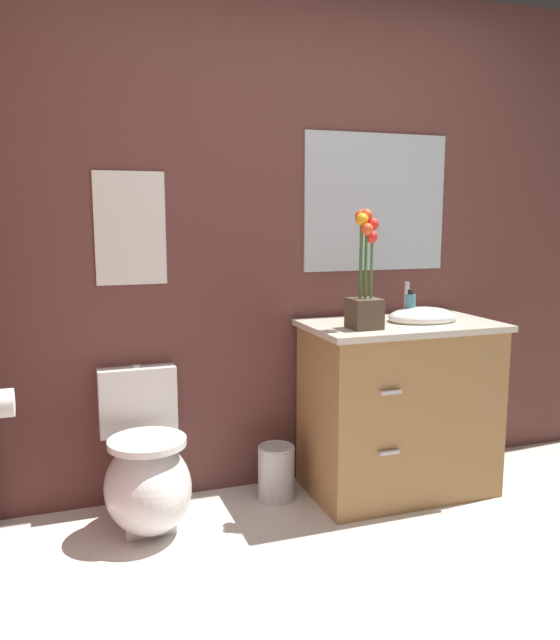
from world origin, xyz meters
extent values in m
cube|color=brown|center=(0.20, 1.61, 1.25)|extent=(4.27, 0.05, 2.50)
ellipsoid|color=white|center=(-0.74, 1.27, 0.20)|extent=(0.38, 0.48, 0.40)
cube|color=white|center=(-0.74, 1.32, 0.09)|extent=(0.22, 0.26, 0.18)
cube|color=white|center=(-0.74, 1.55, 0.52)|extent=(0.36, 0.13, 0.32)
cylinder|color=white|center=(-0.74, 1.25, 0.42)|extent=(0.34, 0.34, 0.03)
cylinder|color=#B7B7BC|center=(-0.74, 1.55, 0.68)|extent=(0.04, 0.04, 0.02)
cube|color=#9E7242|center=(0.52, 1.29, 0.42)|extent=(0.90, 0.52, 0.84)
cube|color=beige|center=(0.52, 1.29, 0.85)|extent=(0.94, 0.56, 0.03)
ellipsoid|color=white|center=(0.64, 1.29, 0.89)|extent=(0.36, 0.26, 0.10)
cylinder|color=#B7B7BC|center=(0.64, 1.45, 0.96)|extent=(0.02, 0.02, 0.18)
cube|color=#B7B7BC|center=(0.32, 1.01, 0.60)|extent=(0.10, 0.02, 0.02)
cube|color=#B7B7BC|center=(0.32, 1.01, 0.32)|extent=(0.10, 0.02, 0.02)
cube|color=#4C3D2D|center=(0.27, 1.19, 0.94)|extent=(0.14, 0.14, 0.14)
cylinder|color=#386B2D|center=(0.31, 1.20, 1.18)|extent=(0.01, 0.01, 0.34)
sphere|color=red|center=(0.31, 1.20, 1.35)|extent=(0.06, 0.06, 0.06)
cylinder|color=#386B2D|center=(0.28, 1.21, 1.20)|extent=(0.01, 0.01, 0.38)
sphere|color=#EA4C23|center=(0.28, 1.21, 1.39)|extent=(0.06, 0.06, 0.06)
cylinder|color=#386B2D|center=(0.26, 1.23, 1.19)|extent=(0.01, 0.01, 0.38)
sphere|color=#EA4C23|center=(0.26, 1.23, 1.38)|extent=(0.06, 0.06, 0.06)
cylinder|color=#386B2D|center=(0.25, 1.20, 1.19)|extent=(0.01, 0.01, 0.36)
sphere|color=orange|center=(0.25, 1.20, 1.37)|extent=(0.06, 0.06, 0.06)
cylinder|color=#386B2D|center=(0.24, 1.19, 1.19)|extent=(0.01, 0.01, 0.36)
sphere|color=orange|center=(0.24, 1.19, 1.37)|extent=(0.06, 0.06, 0.06)
cylinder|color=#386B2D|center=(0.26, 1.17, 1.16)|extent=(0.01, 0.01, 0.32)
sphere|color=#EA4C23|center=(0.26, 1.17, 1.32)|extent=(0.06, 0.06, 0.06)
cylinder|color=#386B2D|center=(0.29, 1.17, 1.15)|extent=(0.01, 0.01, 0.28)
sphere|color=red|center=(0.29, 1.17, 1.29)|extent=(0.06, 0.06, 0.06)
cylinder|color=teal|center=(0.59, 1.32, 0.93)|extent=(0.05, 0.05, 0.13)
cylinder|color=black|center=(0.59, 1.32, 1.01)|extent=(0.03, 0.03, 0.02)
cylinder|color=#B7B7BC|center=(-0.10, 1.38, 0.13)|extent=(0.18, 0.18, 0.26)
torus|color=#B7B7BC|center=(-0.10, 1.38, 0.27)|extent=(0.18, 0.18, 0.01)
cube|color=silver|center=(-0.74, 1.58, 1.32)|extent=(0.32, 0.01, 0.52)
cube|color=#B2BCC6|center=(0.52, 1.58, 1.45)|extent=(0.80, 0.01, 0.70)
camera|label=1|loc=(-1.08, -1.46, 1.38)|focal=36.17mm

